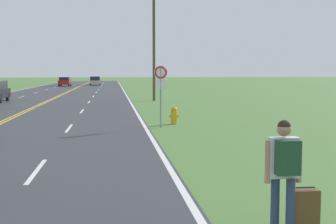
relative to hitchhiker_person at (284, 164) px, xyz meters
The scene contains 7 objects.
hitchhiker_person is the anchor object (origin of this frame).
suitcase 0.86m from the hitchhiker_person, ahead, with size 0.45×0.18×0.69m.
fire_hydrant 15.23m from the hitchhiker_person, 89.02° to the left, with size 0.47×0.31×0.85m.
traffic_sign 13.87m from the hitchhiker_person, 92.16° to the left, with size 0.60×0.10×2.79m.
utility_pole_midground 33.51m from the hitchhiker_person, 88.44° to the left, with size 1.80×0.24×9.85m.
car_red_suv_mid_near 75.93m from the hitchhiker_person, 98.17° to the left, with size 1.94×4.23×1.57m.
car_champagne_van_mid_far 80.79m from the hitchhiker_person, 94.15° to the left, with size 2.08×4.44×1.61m.
Camera 1 is at (5.49, -4.51, 2.53)m, focal length 50.00 mm.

